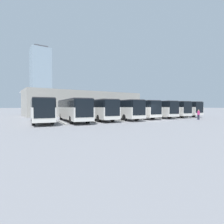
# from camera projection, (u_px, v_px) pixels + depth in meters

# --- Properties ---
(ground_plane) EXTENTS (600.00, 600.00, 0.00)m
(ground_plane) POSITION_uv_depth(u_px,v_px,m) (152.00, 121.00, 26.54)
(ground_plane) COLOR gray
(bus_0) EXTENTS (4.06, 12.15, 3.21)m
(bus_0) POSITION_uv_depth(u_px,v_px,m) (177.00, 108.00, 39.80)
(bus_0) COLOR silver
(bus_0) RESTS_ON ground_plane
(curb_divider_0) EXTENTS (1.02, 5.57, 0.15)m
(curb_divider_0) POSITION_uv_depth(u_px,v_px,m) (178.00, 116.00, 37.23)
(curb_divider_0) COLOR #9E9E99
(curb_divider_0) RESTS_ON ground_plane
(bus_1) EXTENTS (4.06, 12.15, 3.21)m
(bus_1) POSITION_uv_depth(u_px,v_px,m) (165.00, 108.00, 37.36)
(bus_1) COLOR silver
(bus_1) RESTS_ON ground_plane
(curb_divider_1) EXTENTS (1.02, 5.57, 0.15)m
(curb_divider_1) POSITION_uv_depth(u_px,v_px,m) (165.00, 117.00, 34.79)
(curb_divider_1) COLOR #9E9E99
(curb_divider_1) RESTS_ON ground_plane
(bus_2) EXTENTS (4.06, 12.15, 3.21)m
(bus_2) POSITION_uv_depth(u_px,v_px,m) (152.00, 109.00, 34.87)
(bus_2) COLOR silver
(bus_2) RESTS_ON ground_plane
(curb_divider_2) EXTENTS (1.02, 5.57, 0.15)m
(curb_divider_2) POSITION_uv_depth(u_px,v_px,m) (151.00, 118.00, 32.30)
(curb_divider_2) COLOR #9E9E99
(curb_divider_2) RESTS_ON ground_plane
(bus_3) EXTENTS (4.06, 12.15, 3.21)m
(bus_3) POSITION_uv_depth(u_px,v_px,m) (135.00, 109.00, 32.75)
(bus_3) COLOR silver
(bus_3) RESTS_ON ground_plane
(curb_divider_3) EXTENTS (1.02, 5.57, 0.15)m
(curb_divider_3) POSITION_uv_depth(u_px,v_px,m) (133.00, 119.00, 30.18)
(curb_divider_3) COLOR #9E9E99
(curb_divider_3) RESTS_ON ground_plane
(bus_4) EXTENTS (4.06, 12.15, 3.21)m
(bus_4) POSITION_uv_depth(u_px,v_px,m) (119.00, 109.00, 29.90)
(bus_4) COLOR silver
(bus_4) RESTS_ON ground_plane
(curb_divider_4) EXTENTS (1.02, 5.57, 0.15)m
(curb_divider_4) POSITION_uv_depth(u_px,v_px,m) (115.00, 120.00, 27.33)
(curb_divider_4) COLOR #9E9E99
(curb_divider_4) RESTS_ON ground_plane
(bus_5) EXTENTS (4.06, 12.15, 3.21)m
(bus_5) POSITION_uv_depth(u_px,v_px,m) (97.00, 109.00, 28.03)
(bus_5) COLOR silver
(bus_5) RESTS_ON ground_plane
(curb_divider_5) EXTENTS (1.02, 5.57, 0.15)m
(curb_divider_5) POSITION_uv_depth(u_px,v_px,m) (90.00, 121.00, 25.46)
(curb_divider_5) COLOR #9E9E99
(curb_divider_5) RESTS_ON ground_plane
(bus_6) EXTENTS (4.06, 12.15, 3.21)m
(bus_6) POSITION_uv_depth(u_px,v_px,m) (73.00, 109.00, 25.32)
(bus_6) COLOR silver
(bus_6) RESTS_ON ground_plane
(curb_divider_6) EXTENTS (1.02, 5.57, 0.15)m
(curb_divider_6) POSITION_uv_depth(u_px,v_px,m) (63.00, 123.00, 22.75)
(curb_divider_6) COLOR #9E9E99
(curb_divider_6) RESTS_ON ground_plane
(bus_7) EXTENTS (4.06, 12.15, 3.21)m
(bus_7) POSITION_uv_depth(u_px,v_px,m) (41.00, 109.00, 23.83)
(bus_7) COLOR silver
(bus_7) RESTS_ON ground_plane
(pedestrian) EXTENTS (0.38, 0.40, 1.67)m
(pedestrian) POSITION_uv_depth(u_px,v_px,m) (198.00, 114.00, 28.93)
(pedestrian) COLOR #38384C
(pedestrian) RESTS_ON ground_plane
(station_building) EXTENTS (29.49, 12.51, 5.97)m
(station_building) POSITION_uv_depth(u_px,v_px,m) (86.00, 103.00, 46.01)
(station_building) COLOR #A8A399
(station_building) RESTS_ON ground_plane
(office_tower) EXTENTS (20.40, 20.40, 70.26)m
(office_tower) POSITION_uv_depth(u_px,v_px,m) (41.00, 78.00, 199.69)
(office_tower) COLOR #93A8B7
(office_tower) RESTS_ON ground_plane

